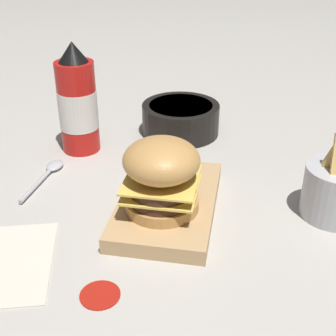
% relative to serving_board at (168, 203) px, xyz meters
% --- Properties ---
extents(ground_plane, '(6.00, 6.00, 0.00)m').
position_rel_serving_board_xyz_m(ground_plane, '(0.05, -0.02, -0.01)').
color(ground_plane, '#B7B2A8').
extents(serving_board, '(0.24, 0.14, 0.02)m').
position_rel_serving_board_xyz_m(serving_board, '(0.00, 0.00, 0.00)').
color(serving_board, tan).
rests_on(serving_board, ground_plane).
extents(burger, '(0.11, 0.11, 0.11)m').
position_rel_serving_board_xyz_m(burger, '(-0.03, 0.00, 0.07)').
color(burger, tan).
rests_on(burger, serving_board).
extents(ketchup_bottle, '(0.07, 0.07, 0.21)m').
position_rel_serving_board_xyz_m(ketchup_bottle, '(0.18, 0.20, 0.08)').
color(ketchup_bottle, red).
rests_on(ketchup_bottle, ground_plane).
extents(fries_basket, '(0.10, 0.10, 0.15)m').
position_rel_serving_board_xyz_m(fries_basket, '(0.03, -0.25, 0.03)').
color(fries_basket, '#B7B7BC').
rests_on(fries_basket, ground_plane).
extents(side_bowl, '(0.16, 0.16, 0.06)m').
position_rel_serving_board_xyz_m(side_bowl, '(0.28, 0.03, 0.02)').
color(side_bowl, black).
rests_on(side_bowl, ground_plane).
extents(spoon, '(0.14, 0.03, 0.01)m').
position_rel_serving_board_xyz_m(spoon, '(0.07, 0.22, -0.01)').
color(spoon, '#B2B2B7').
rests_on(spoon, ground_plane).
extents(ketchup_puddle, '(0.05, 0.05, 0.00)m').
position_rel_serving_board_xyz_m(ketchup_puddle, '(-0.19, 0.05, -0.01)').
color(ketchup_puddle, '#B21E14').
rests_on(ketchup_puddle, ground_plane).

